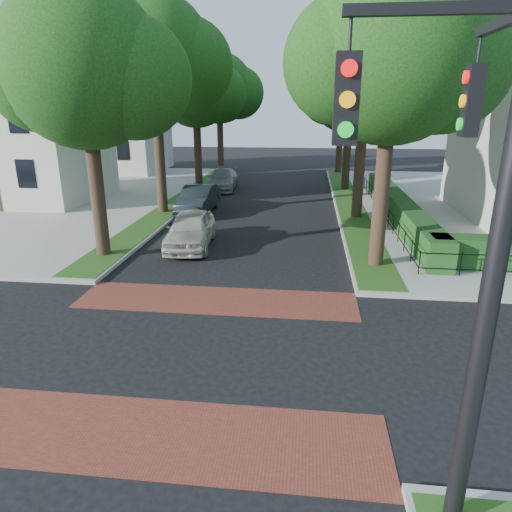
# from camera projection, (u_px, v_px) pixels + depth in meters

# --- Properties ---
(ground) EXTENTS (120.00, 120.00, 0.00)m
(ground) POSITION_uv_depth(u_px,v_px,m) (193.00, 350.00, 11.72)
(ground) COLOR black
(ground) RESTS_ON ground
(crosswalk_far) EXTENTS (9.00, 2.20, 0.01)m
(crosswalk_far) POSITION_uv_depth(u_px,v_px,m) (217.00, 300.00, 14.74)
(crosswalk_far) COLOR maroon
(crosswalk_far) RESTS_ON ground
(crosswalk_near) EXTENTS (9.00, 2.20, 0.01)m
(crosswalk_near) POSITION_uv_depth(u_px,v_px,m) (152.00, 435.00, 8.70)
(crosswalk_near) COLOR maroon
(crosswalk_near) RESTS_ON ground
(grass_strip_ne) EXTENTS (1.60, 29.80, 0.02)m
(grass_strip_ne) POSITION_uv_depth(u_px,v_px,m) (348.00, 202.00, 29.10)
(grass_strip_ne) COLOR #204413
(grass_strip_ne) RESTS_ON sidewalk_ne
(grass_strip_nw) EXTENTS (1.60, 29.80, 0.02)m
(grass_strip_nw) POSITION_uv_depth(u_px,v_px,m) (184.00, 198.00, 30.27)
(grass_strip_nw) COLOR #204413
(grass_strip_nw) RESTS_ON sidewalk_nw
(tree_right_near) EXTENTS (7.75, 6.67, 10.66)m
(tree_right_near) POSITION_uv_depth(u_px,v_px,m) (395.00, 55.00, 15.55)
(tree_right_near) COLOR black
(tree_right_near) RESTS_ON sidewalk_ne
(tree_right_mid) EXTENTS (8.25, 7.09, 11.22)m
(tree_right_mid) POSITION_uv_depth(u_px,v_px,m) (368.00, 64.00, 22.99)
(tree_right_mid) COLOR black
(tree_right_mid) RESTS_ON sidewalk_ne
(tree_right_far) EXTENTS (7.25, 6.23, 9.74)m
(tree_right_far) POSITION_uv_depth(u_px,v_px,m) (352.00, 92.00, 31.80)
(tree_right_far) COLOR black
(tree_right_far) RESTS_ON sidewalk_ne
(tree_right_back) EXTENTS (7.50, 6.45, 10.20)m
(tree_right_back) POSITION_uv_depth(u_px,v_px,m) (343.00, 90.00, 40.18)
(tree_right_back) COLOR black
(tree_right_back) RESTS_ON sidewalk_ne
(tree_left_near) EXTENTS (7.50, 6.45, 10.20)m
(tree_left_near) POSITION_uv_depth(u_px,v_px,m) (89.00, 69.00, 16.85)
(tree_left_near) COLOR black
(tree_left_near) RESTS_ON sidewalk_nw
(tree_left_mid) EXTENTS (8.00, 6.88, 11.48)m
(tree_left_mid) POSITION_uv_depth(u_px,v_px,m) (157.00, 59.00, 24.07)
(tree_left_mid) COLOR black
(tree_left_mid) RESTS_ON sidewalk_nw
(tree_left_far) EXTENTS (7.00, 6.02, 9.86)m
(tree_left_far) POSITION_uv_depth(u_px,v_px,m) (197.00, 89.00, 32.92)
(tree_left_far) COLOR black
(tree_left_far) RESTS_ON sidewalk_nw
(tree_left_back) EXTENTS (7.75, 6.66, 10.44)m
(tree_left_back) POSITION_uv_depth(u_px,v_px,m) (221.00, 89.00, 41.34)
(tree_left_back) COLOR black
(tree_left_back) RESTS_ON sidewalk_nw
(hedge_main_road) EXTENTS (1.00, 18.00, 1.20)m
(hedge_main_road) POSITION_uv_depth(u_px,v_px,m) (398.00, 207.00, 24.80)
(hedge_main_road) COLOR #164016
(hedge_main_road) RESTS_ON sidewalk_ne
(fence_main_road) EXTENTS (0.06, 18.00, 0.90)m
(fence_main_road) POSITION_uv_depth(u_px,v_px,m) (383.00, 209.00, 24.94)
(fence_main_road) COLOR black
(fence_main_road) RESTS_ON sidewalk_ne
(house_left_near) EXTENTS (10.00, 9.00, 10.14)m
(house_left_near) POSITION_uv_depth(u_px,v_px,m) (19.00, 121.00, 28.80)
(house_left_near) COLOR beige
(house_left_near) RESTS_ON sidewalk_nw
(house_left_far) EXTENTS (10.00, 9.00, 10.14)m
(house_left_far) POSITION_uv_depth(u_px,v_px,m) (111.00, 116.00, 42.00)
(house_left_far) COLOR beige
(house_left_far) RESTS_ON sidewalk_nw
(traffic_signal) EXTENTS (2.17, 2.00, 8.00)m
(traffic_signal) POSITION_uv_depth(u_px,v_px,m) (479.00, 216.00, 5.55)
(traffic_signal) COLOR black
(traffic_signal) RESTS_ON sidewalk_se
(parked_car_front) EXTENTS (2.27, 4.81, 1.59)m
(parked_car_front) POSITION_uv_depth(u_px,v_px,m) (190.00, 229.00, 20.14)
(parked_car_front) COLOR beige
(parked_car_front) RESTS_ON ground
(parked_car_middle) EXTENTS (1.79, 4.80, 1.57)m
(parked_car_middle) POSITION_uv_depth(u_px,v_px,m) (198.00, 199.00, 26.69)
(parked_car_middle) COLOR black
(parked_car_middle) RESTS_ON ground
(parked_car_rear) EXTENTS (2.35, 5.22, 1.49)m
(parked_car_rear) POSITION_uv_depth(u_px,v_px,m) (222.00, 179.00, 34.04)
(parked_car_rear) COLOR gray
(parked_car_rear) RESTS_ON ground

